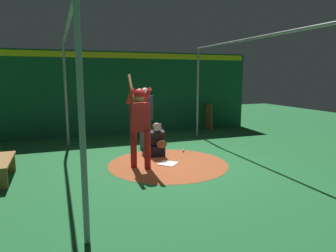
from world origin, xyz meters
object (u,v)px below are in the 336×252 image
object	(u,v)px
baseball_0	(183,150)
batter	(140,120)
catcher	(157,143)
umpire	(145,115)
home_plate	(168,163)
bat_rack	(208,117)

from	to	relation	value
baseball_0	batter	bearing A→B (deg)	-55.83
batter	catcher	distance (m)	1.38
baseball_0	umpire	bearing A→B (deg)	-127.34
batter	catcher	world-z (taller)	batter
home_plate	baseball_0	world-z (taller)	baseball_0
umpire	baseball_0	xyz separation A→B (m)	(0.70, 0.92, -0.99)
bat_rack	home_plate	bearing A→B (deg)	-38.26
umpire	bat_rack	xyz separation A→B (m)	(-2.44, 3.33, -0.54)
batter	bat_rack	bearing A→B (deg)	136.59
batter	bat_rack	size ratio (longest dim) A/B	2.08
catcher	umpire	distance (m)	1.09
home_plate	umpire	world-z (taller)	umpire
umpire	bat_rack	size ratio (longest dim) A/B	1.73
home_plate	bat_rack	world-z (taller)	bat_rack
home_plate	catcher	bearing A→B (deg)	-177.88
bat_rack	umpire	bearing A→B (deg)	-53.79
batter	bat_rack	world-z (taller)	batter
catcher	bat_rack	world-z (taller)	bat_rack
batter	catcher	xyz separation A→B (m)	(-0.89, 0.69, -0.79)
home_plate	batter	distance (m)	1.35
home_plate	batter	bearing A→B (deg)	-83.49
bat_rack	baseball_0	xyz separation A→B (m)	(3.14, -2.42, -0.45)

